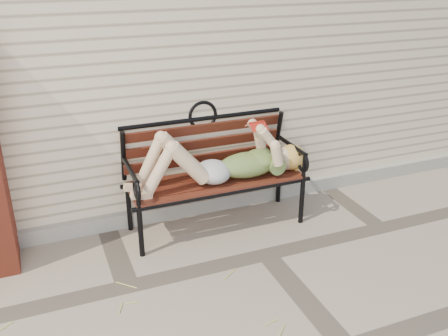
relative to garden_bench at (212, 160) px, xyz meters
name	(u,v)px	position (x,y,z in m)	size (l,w,h in m)	color
ground	(267,254)	(0.23, -0.76, -0.66)	(80.00, 80.00, 0.00)	gray
house_wall	(167,35)	(0.23, 2.24, 0.84)	(8.00, 4.00, 3.00)	beige
foundation_strip	(226,201)	(0.23, 0.21, -0.59)	(8.00, 0.10, 0.15)	#ACA89B
garden_bench	(212,160)	(0.00, 0.00, 0.00)	(1.83, 0.73, 1.18)	black
reading_woman	(219,161)	(0.01, -0.14, 0.04)	(1.72, 0.39, 0.54)	#093942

